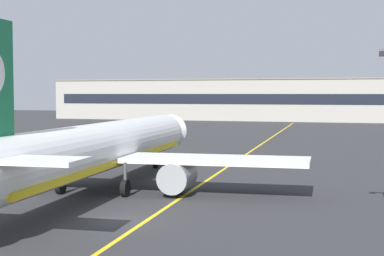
# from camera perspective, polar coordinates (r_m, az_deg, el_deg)

# --- Properties ---
(ground_plane) EXTENTS (400.00, 400.00, 0.00)m
(ground_plane) POSITION_cam_1_polar(r_m,az_deg,el_deg) (35.91, -7.11, -8.97)
(ground_plane) COLOR #2D2D30
(taxiway_centreline) EXTENTS (9.94, 179.76, 0.01)m
(taxiway_centreline) POSITION_cam_1_polar(r_m,az_deg,el_deg) (64.08, 3.99, -3.48)
(taxiway_centreline) COLOR yellow
(taxiway_centreline) RESTS_ON ground
(airliner_foreground) EXTENTS (32.26, 41.52, 11.65)m
(airliner_foreground) POSITION_cam_1_polar(r_m,az_deg,el_deg) (45.97, -8.86, -2.02)
(airliner_foreground) COLOR white
(airliner_foreground) RESTS_ON ground
(safety_cone_by_nose_gear) EXTENTS (0.44, 0.44, 0.55)m
(safety_cone_by_nose_gear) POSITION_cam_1_polar(r_m,az_deg,el_deg) (60.09, -2.07, -3.69)
(safety_cone_by_nose_gear) COLOR orange
(safety_cone_by_nose_gear) RESTS_ON ground
(terminal_building) EXTENTS (141.23, 12.40, 11.87)m
(terminal_building) POSITION_cam_1_polar(r_m,az_deg,el_deg) (164.69, 9.63, 2.76)
(terminal_building) COLOR #9E998E
(terminal_building) RESTS_ON ground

